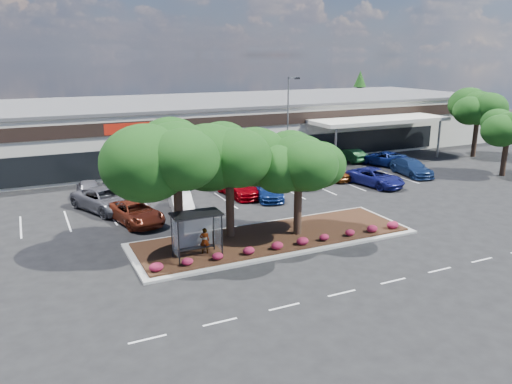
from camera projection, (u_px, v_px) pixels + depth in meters
name	position (u px, v px, depth m)	size (l,w,h in m)	color
ground	(336.00, 256.00, 28.93)	(160.00, 160.00, 0.00)	black
retail_store	(172.00, 128.00, 57.67)	(80.40, 25.20, 6.25)	silver
landscape_island	(274.00, 238.00, 31.56)	(18.00, 6.00, 0.26)	#A2A29D
lane_markings	(257.00, 208.00, 37.95)	(33.12, 20.06, 0.01)	silver
shrub_row	(290.00, 243.00, 29.62)	(17.00, 0.80, 0.50)	maroon
bus_shelter	(196.00, 222.00, 27.79)	(2.75, 1.55, 2.59)	black
island_tree_west	(177.00, 184.00, 28.44)	(7.20, 7.20, 7.89)	#113710
island_tree_mid	(230.00, 179.00, 30.56)	(6.60, 6.60, 7.32)	#113710
island_tree_east	(298.00, 184.00, 31.02)	(5.80, 5.80, 6.50)	#113710
tree_east_near	(506.00, 142.00, 47.50)	(5.60, 5.60, 6.51)	#113710
tree_east_far	(477.00, 123.00, 56.39)	(6.40, 6.40, 7.62)	#113710
conifer_north_east	(359.00, 99.00, 80.11)	(3.96, 3.96, 9.00)	#113710
person_waiting	(205.00, 241.00, 28.53)	(0.56, 0.37, 1.54)	#594C47
light_pole	(289.00, 131.00, 48.80)	(1.43, 0.65, 9.35)	#A2A29D
car_0	(106.00, 200.00, 37.23)	(2.83, 6.14, 1.71)	#5A5A61
car_1	(136.00, 212.00, 34.55)	(2.48, 5.38, 1.49)	maroon
car_2	(181.00, 202.00, 37.21)	(1.50, 4.30, 1.42)	#BDBDBD
car_3	(238.00, 186.00, 41.24)	(2.20, 5.41, 1.57)	#7D0007
car_4	(267.00, 190.00, 40.49)	(1.96, 4.82, 1.40)	navy
car_5	(295.00, 176.00, 44.81)	(2.67, 5.80, 1.61)	#B1B7BE
car_6	(332.00, 172.00, 46.64)	(1.76, 4.37, 1.49)	brown
car_7	(375.00, 177.00, 44.40)	(2.54, 5.51, 1.53)	navy
car_8	(411.00, 167.00, 48.26)	(2.19, 5.38, 1.56)	navy
car_9	(89.00, 188.00, 40.71)	(1.85, 4.59, 1.56)	slate
car_10	(150.00, 184.00, 41.81)	(1.77, 5.07, 1.67)	black
car_11	(170.00, 183.00, 42.53)	(1.79, 4.44, 1.51)	navy
car_12	(217.00, 174.00, 45.95)	(1.56, 4.48, 1.48)	black
car_13	(247.00, 164.00, 49.90)	(2.00, 4.93, 1.43)	navy
car_14	(287.00, 164.00, 49.38)	(2.32, 5.71, 1.66)	black
car_15	(307.00, 163.00, 50.42)	(1.85, 4.60, 1.57)	#B6B8C3
car_16	(350.00, 155.00, 54.62)	(1.51, 4.34, 1.43)	#1D5229
car_17	(383.00, 158.00, 52.65)	(2.49, 5.40, 1.50)	#0B1857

